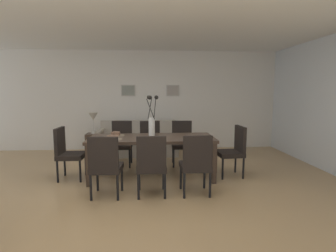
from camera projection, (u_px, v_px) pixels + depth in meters
The scene contains 22 objects.
ground_plane at pixel (137, 193), 4.10m from camera, with size 9.00×9.00×0.00m, color tan.
back_wall_panel at pixel (142, 100), 7.15m from camera, with size 9.00×0.10×2.60m, color white.
ceiling_panel at pixel (136, 20), 4.16m from camera, with size 9.00×7.20×0.08m, color white.
dining_table at pixel (152, 141), 4.76m from camera, with size 2.20×0.91×0.74m.
dining_chair_near_left at pixel (105, 164), 3.87m from camera, with size 0.47×0.47×0.92m.
dining_chair_near_right at pixel (122, 141), 5.62m from camera, with size 0.45×0.45×0.92m.
dining_chair_far_left at pixel (151, 163), 3.91m from camera, with size 0.44×0.44×0.92m.
dining_chair_far_right at pixel (150, 141), 5.61m from camera, with size 0.45×0.45×0.92m.
dining_chair_mid_left at pixel (196, 162), 3.96m from camera, with size 0.45×0.45×0.92m.
dining_chair_mid_right at pixel (182, 141), 5.66m from camera, with size 0.46×0.46×0.92m.
dining_chair_head_west at pixel (67, 151), 4.70m from camera, with size 0.45×0.45×0.92m.
dining_chair_head_east at pixel (234, 148), 4.88m from camera, with size 0.46×0.46×0.92m.
centerpiece_vase at pixel (152, 121), 4.72m from camera, with size 0.21×0.23×0.73m.
placemat_near_left at pixel (113, 139), 4.51m from camera, with size 0.32×0.32×0.01m, color #7F705B.
bowl_near_left at pixel (113, 137), 4.50m from camera, with size 0.17×0.17×0.07m.
placemat_near_right at pixel (116, 135), 4.91m from camera, with size 0.32×0.32×0.01m, color #7F705B.
bowl_near_right at pixel (116, 133), 4.90m from camera, with size 0.17×0.17×0.07m.
sofa at pixel (139, 143), 6.65m from camera, with size 1.92×0.84×0.80m.
side_table at pixel (94, 144), 6.57m from camera, with size 0.36×0.36×0.52m, color #3D2D23.
table_lamp at pixel (93, 118), 6.49m from camera, with size 0.22×0.22×0.51m.
framed_picture_left at pixel (128, 90), 7.02m from camera, with size 0.37×0.03×0.30m.
framed_picture_center at pixel (173, 90), 7.10m from camera, with size 0.34×0.03×0.29m.
Camera 1 is at (0.20, -3.96, 1.55)m, focal length 28.64 mm.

